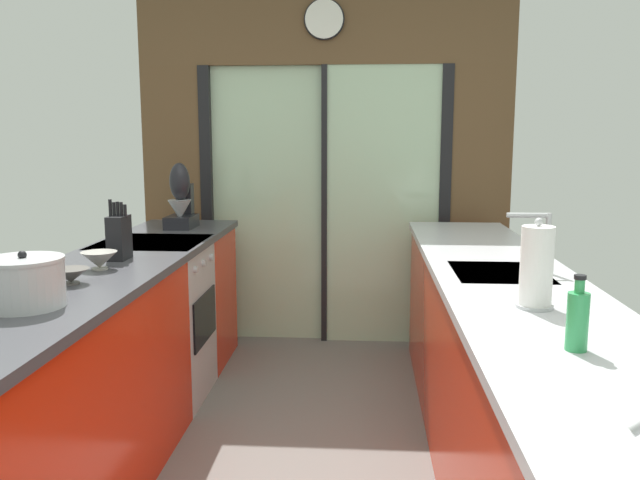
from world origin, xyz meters
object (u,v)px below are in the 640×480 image
at_px(mixing_bowl_mid, 71,276).
at_px(soap_bottle, 577,319).
at_px(oven_range, 155,321).
at_px(stock_pot, 24,282).
at_px(mixing_bowl_far, 99,260).
at_px(knife_block, 119,237).
at_px(stand_mixer, 181,203).
at_px(paper_towel_roll, 536,268).

distance_m(mixing_bowl_mid, soap_bottle, 1.91).
xyz_separation_m(oven_range, stock_pot, (0.02, -1.42, 0.55)).
distance_m(mixing_bowl_far, knife_block, 0.25).
bearing_deg(mixing_bowl_mid, mixing_bowl_far, 90.00).
distance_m(stock_pot, soap_bottle, 1.81).
bearing_deg(knife_block, mixing_bowl_far, -89.98).
height_order(knife_block, stand_mixer, stand_mixer).
xyz_separation_m(knife_block, stand_mixer, (0.00, 1.08, 0.05)).
bearing_deg(mixing_bowl_mid, knife_block, 90.01).
bearing_deg(mixing_bowl_mid, oven_range, 90.99).
xyz_separation_m(mixing_bowl_far, paper_towel_roll, (1.78, -0.53, 0.10)).
height_order(mixing_bowl_far, stock_pot, stock_pot).
height_order(mixing_bowl_mid, stock_pot, stock_pot).
relative_size(oven_range, paper_towel_roll, 2.90).
height_order(stand_mixer, stock_pot, stand_mixer).
bearing_deg(knife_block, soap_bottle, -34.69).
distance_m(oven_range, knife_block, 0.78).
height_order(mixing_bowl_far, paper_towel_roll, paper_towel_roll).
distance_m(oven_range, stand_mixer, 0.83).
height_order(mixing_bowl_far, knife_block, knife_block).
relative_size(stock_pot, soap_bottle, 1.28).
xyz_separation_m(oven_range, stand_mixer, (0.02, 0.55, 0.63)).
relative_size(mixing_bowl_mid, knife_block, 0.51).
height_order(knife_block, paper_towel_roll, paper_towel_roll).
xyz_separation_m(mixing_bowl_mid, soap_bottle, (1.78, -0.70, 0.05)).
distance_m(mixing_bowl_far, stand_mixer, 1.33).
relative_size(stand_mixer, paper_towel_roll, 1.33).
relative_size(knife_block, stand_mixer, 0.69).
height_order(oven_range, paper_towel_roll, paper_towel_roll).
bearing_deg(soap_bottle, stand_mixer, 127.61).
xyz_separation_m(oven_range, mixing_bowl_far, (0.02, -0.77, 0.51)).
xyz_separation_m(knife_block, soap_bottle, (1.78, -1.23, -0.02)).
relative_size(mixing_bowl_far, soap_bottle, 0.74).
xyz_separation_m(mixing_bowl_far, stand_mixer, (0.00, 1.32, 0.12)).
bearing_deg(paper_towel_roll, stock_pot, -176.29).
bearing_deg(stock_pot, mixing_bowl_mid, 90.00).
height_order(knife_block, soap_bottle, knife_block).
height_order(mixing_bowl_mid, paper_towel_roll, paper_towel_roll).
xyz_separation_m(mixing_bowl_far, soap_bottle, (1.78, -0.99, 0.05)).
height_order(mixing_bowl_mid, stand_mixer, stand_mixer).
bearing_deg(stock_pot, knife_block, 90.01).
bearing_deg(stand_mixer, soap_bottle, -52.39).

